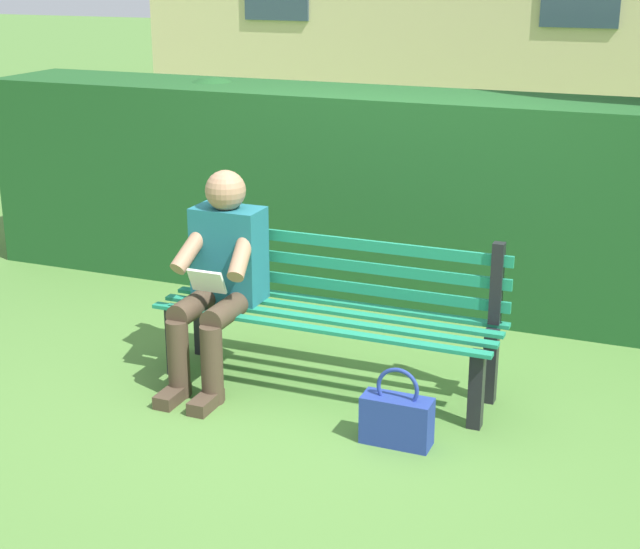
# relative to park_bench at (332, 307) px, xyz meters

# --- Properties ---
(ground) EXTENTS (60.00, 60.00, 0.00)m
(ground) POSITION_rel_park_bench_xyz_m (0.00, 0.07, -0.44)
(ground) COLOR #517F38
(park_bench) EXTENTS (1.87, 0.47, 0.86)m
(park_bench) POSITION_rel_park_bench_xyz_m (0.00, 0.00, 0.00)
(park_bench) COLOR black
(park_bench) RESTS_ON ground
(person_seated) EXTENTS (0.44, 0.73, 1.16)m
(person_seated) POSITION_rel_park_bench_xyz_m (0.59, 0.17, 0.17)
(person_seated) COLOR #1E6672
(person_seated) RESTS_ON ground
(hedge_backdrop) EXTENTS (6.40, 0.87, 1.54)m
(hedge_backdrop) POSITION_rel_park_bench_xyz_m (-0.08, -1.52, 0.29)
(hedge_backdrop) COLOR #1E5123
(hedge_backdrop) RESTS_ON ground
(handbag) EXTENTS (0.34, 0.14, 0.40)m
(handbag) POSITION_rel_park_bench_xyz_m (-0.55, 0.54, -0.31)
(handbag) COLOR navy
(handbag) RESTS_ON ground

